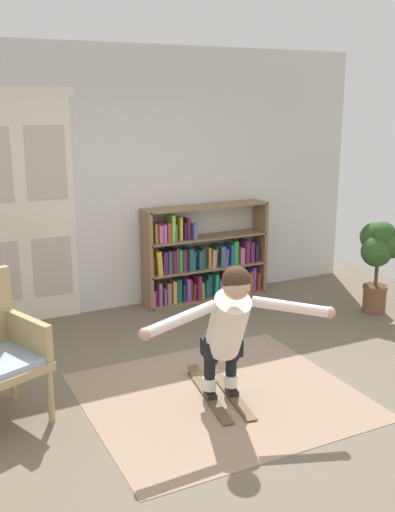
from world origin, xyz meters
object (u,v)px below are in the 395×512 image
(potted_plant, at_px, (380,251))
(skis_pair, at_px, (219,392))
(person_skier, at_px, (228,323))
(bookshelf, at_px, (201,261))

(potted_plant, distance_m, skis_pair, 2.76)
(person_skier, bearing_deg, potted_plant, 23.94)
(potted_plant, relative_size, person_skier, 0.71)
(person_skier, bearing_deg, bookshelf, 67.64)
(skis_pair, height_order, person_skier, person_skier)
(bookshelf, bearing_deg, skis_pair, -113.47)
(potted_plant, xyz_separation_m, person_skier, (-2.54, -1.13, -0.02))
(bookshelf, xyz_separation_m, person_skier, (-0.99, -2.41, 0.23))
(bookshelf, distance_m, skis_pair, 2.45)
(potted_plant, height_order, skis_pair, potted_plant)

